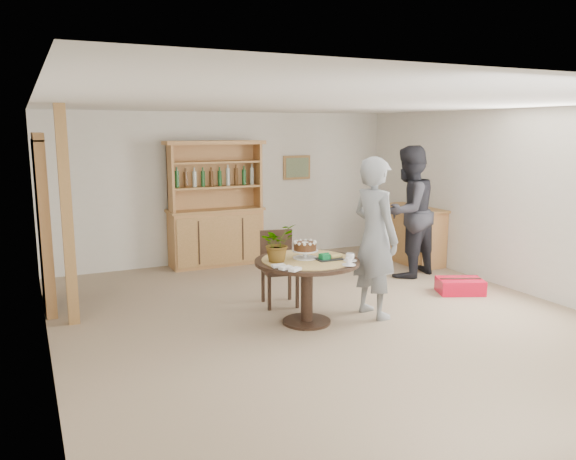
{
  "coord_description": "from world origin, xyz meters",
  "views": [
    {
      "loc": [
        -3.13,
        -5.48,
        2.22
      ],
      "look_at": [
        -0.34,
        0.39,
        1.05
      ],
      "focal_mm": 35.0,
      "sensor_mm": 36.0,
      "label": 1
    }
  ],
  "objects_px": {
    "hutch": "(216,224)",
    "teen_boy": "(375,238)",
    "dining_chair": "(278,263)",
    "adult_person": "(408,212)",
    "sideboard": "(412,234)",
    "red_suitcase": "(460,286)",
    "dining_table": "(307,272)"
  },
  "relations": [
    {
      "from": "hutch",
      "to": "teen_boy",
      "type": "distance_m",
      "value": 3.42
    },
    {
      "from": "hutch",
      "to": "teen_boy",
      "type": "height_order",
      "value": "hutch"
    },
    {
      "from": "teen_boy",
      "to": "dining_chair",
      "type": "bearing_deg",
      "value": 35.59
    },
    {
      "from": "teen_boy",
      "to": "adult_person",
      "type": "bearing_deg",
      "value": -54.77
    },
    {
      "from": "sideboard",
      "to": "hutch",
      "type": "bearing_deg",
      "value": 157.79
    },
    {
      "from": "dining_chair",
      "to": "adult_person",
      "type": "xyz_separation_m",
      "value": [
        2.34,
        0.41,
        0.46
      ]
    },
    {
      "from": "hutch",
      "to": "red_suitcase",
      "type": "relative_size",
      "value": 2.87
    },
    {
      "from": "dining_table",
      "to": "dining_chair",
      "type": "bearing_deg",
      "value": 89.02
    },
    {
      "from": "sideboard",
      "to": "red_suitcase",
      "type": "xyz_separation_m",
      "value": [
        -0.54,
        -1.78,
        -0.37
      ]
    },
    {
      "from": "dining_table",
      "to": "dining_chair",
      "type": "xyz_separation_m",
      "value": [
        0.01,
        0.83,
        -0.07
      ]
    },
    {
      "from": "dining_chair",
      "to": "red_suitcase",
      "type": "xyz_separation_m",
      "value": [
        2.44,
        -0.67,
        -0.43
      ]
    },
    {
      "from": "teen_boy",
      "to": "adult_person",
      "type": "distance_m",
      "value": 2.02
    },
    {
      "from": "adult_person",
      "to": "red_suitcase",
      "type": "bearing_deg",
      "value": 76.02
    },
    {
      "from": "hutch",
      "to": "sideboard",
      "type": "relative_size",
      "value": 1.62
    },
    {
      "from": "hutch",
      "to": "red_suitcase",
      "type": "xyz_separation_m",
      "value": [
        2.5,
        -3.02,
        -0.59
      ]
    },
    {
      "from": "adult_person",
      "to": "red_suitcase",
      "type": "xyz_separation_m",
      "value": [
        0.09,
        -1.08,
        -0.89
      ]
    },
    {
      "from": "teen_boy",
      "to": "sideboard",
      "type": "bearing_deg",
      "value": -52.77
    },
    {
      "from": "sideboard",
      "to": "teen_boy",
      "type": "relative_size",
      "value": 0.66
    },
    {
      "from": "dining_table",
      "to": "red_suitcase",
      "type": "bearing_deg",
      "value": 3.75
    },
    {
      "from": "sideboard",
      "to": "dining_chair",
      "type": "relative_size",
      "value": 1.33
    },
    {
      "from": "dining_chair",
      "to": "teen_boy",
      "type": "xyz_separation_m",
      "value": [
        0.84,
        -0.93,
        0.42
      ]
    },
    {
      "from": "dining_table",
      "to": "dining_chair",
      "type": "distance_m",
      "value": 0.83
    },
    {
      "from": "hutch",
      "to": "red_suitcase",
      "type": "bearing_deg",
      "value": -50.44
    },
    {
      "from": "sideboard",
      "to": "adult_person",
      "type": "relative_size",
      "value": 0.64
    },
    {
      "from": "dining_table",
      "to": "teen_boy",
      "type": "distance_m",
      "value": 0.93
    },
    {
      "from": "dining_chair",
      "to": "red_suitcase",
      "type": "height_order",
      "value": "dining_chair"
    },
    {
      "from": "sideboard",
      "to": "dining_chair",
      "type": "xyz_separation_m",
      "value": [
        -2.98,
        -1.12,
        0.06
      ]
    },
    {
      "from": "red_suitcase",
      "to": "hutch",
      "type": "bearing_deg",
      "value": 153.38
    },
    {
      "from": "dining_table",
      "to": "adult_person",
      "type": "xyz_separation_m",
      "value": [
        2.36,
        1.24,
        0.39
      ]
    },
    {
      "from": "dining_chair",
      "to": "hutch",
      "type": "bearing_deg",
      "value": 101.68
    },
    {
      "from": "red_suitcase",
      "to": "dining_table",
      "type": "bearing_deg",
      "value": -152.43
    },
    {
      "from": "hutch",
      "to": "dining_table",
      "type": "relative_size",
      "value": 1.7
    }
  ]
}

